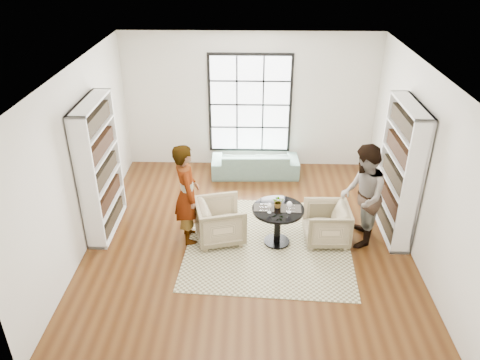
{
  "coord_description": "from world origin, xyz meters",
  "views": [
    {
      "loc": [
        0.04,
        -6.79,
        4.84
      ],
      "look_at": [
        -0.15,
        0.4,
        0.95
      ],
      "focal_mm": 35.0,
      "sensor_mm": 36.0,
      "label": 1
    }
  ],
  "objects_px": {
    "person_left": "(187,194)",
    "wine_glass_left": "(269,206)",
    "sofa": "(255,163)",
    "armchair_left": "(220,221)",
    "person_right": "(362,196)",
    "wine_glass_right": "(289,205)",
    "flower_centerpiece": "(278,202)",
    "armchair_right": "(326,224)",
    "pedestal_table": "(278,218)"
  },
  "relations": [
    {
      "from": "person_left",
      "to": "wine_glass_left",
      "type": "distance_m",
      "value": 1.4
    },
    {
      "from": "person_left",
      "to": "wine_glass_right",
      "type": "xyz_separation_m",
      "value": [
        1.71,
        -0.21,
        -0.05
      ]
    },
    {
      "from": "armchair_left",
      "to": "person_left",
      "type": "bearing_deg",
      "value": 75.68
    },
    {
      "from": "person_right",
      "to": "wine_glass_left",
      "type": "distance_m",
      "value": 1.57
    },
    {
      "from": "person_left",
      "to": "person_right",
      "type": "height_order",
      "value": "person_right"
    },
    {
      "from": "armchair_left",
      "to": "person_right",
      "type": "bearing_deg",
      "value": -104.39
    },
    {
      "from": "armchair_left",
      "to": "wine_glass_left",
      "type": "distance_m",
      "value": 0.98
    },
    {
      "from": "person_right",
      "to": "flower_centerpiece",
      "type": "height_order",
      "value": "person_right"
    },
    {
      "from": "sofa",
      "to": "armchair_left",
      "type": "height_order",
      "value": "armchair_left"
    },
    {
      "from": "person_left",
      "to": "person_right",
      "type": "relative_size",
      "value": 1.0
    },
    {
      "from": "armchair_right",
      "to": "wine_glass_right",
      "type": "relative_size",
      "value": 3.74
    },
    {
      "from": "person_left",
      "to": "flower_centerpiece",
      "type": "height_order",
      "value": "person_left"
    },
    {
      "from": "armchair_right",
      "to": "wine_glass_right",
      "type": "xyz_separation_m",
      "value": [
        -0.67,
        -0.2,
        0.5
      ]
    },
    {
      "from": "wine_glass_left",
      "to": "wine_glass_right",
      "type": "height_order",
      "value": "wine_glass_right"
    },
    {
      "from": "person_right",
      "to": "wine_glass_left",
      "type": "bearing_deg",
      "value": -74.39
    },
    {
      "from": "sofa",
      "to": "person_left",
      "type": "bearing_deg",
      "value": 63.05
    },
    {
      "from": "sofa",
      "to": "armchair_left",
      "type": "relative_size",
      "value": 2.34
    },
    {
      "from": "armchair_right",
      "to": "person_left",
      "type": "distance_m",
      "value": 2.45
    },
    {
      "from": "sofa",
      "to": "person_left",
      "type": "height_order",
      "value": "person_left"
    },
    {
      "from": "wine_glass_left",
      "to": "flower_centerpiece",
      "type": "relative_size",
      "value": 0.79
    },
    {
      "from": "wine_glass_right",
      "to": "armchair_left",
      "type": "bearing_deg",
      "value": 169.91
    },
    {
      "from": "sofa",
      "to": "armchair_right",
      "type": "height_order",
      "value": "armchair_right"
    },
    {
      "from": "armchair_right",
      "to": "wine_glass_left",
      "type": "distance_m",
      "value": 1.13
    },
    {
      "from": "person_right",
      "to": "flower_centerpiece",
      "type": "relative_size",
      "value": 8.2
    },
    {
      "from": "sofa",
      "to": "person_right",
      "type": "bearing_deg",
      "value": 123.75
    },
    {
      "from": "person_left",
      "to": "wine_glass_right",
      "type": "distance_m",
      "value": 1.72
    },
    {
      "from": "person_left",
      "to": "flower_centerpiece",
      "type": "relative_size",
      "value": 8.16
    },
    {
      "from": "person_left",
      "to": "person_right",
      "type": "xyz_separation_m",
      "value": [
        2.93,
        -0.0,
        0.0
      ]
    },
    {
      "from": "pedestal_table",
      "to": "sofa",
      "type": "bearing_deg",
      "value": 98.28
    },
    {
      "from": "sofa",
      "to": "flower_centerpiece",
      "type": "bearing_deg",
      "value": 96.63
    },
    {
      "from": "person_right",
      "to": "person_left",
      "type": "bearing_deg",
      "value": -82.59
    },
    {
      "from": "sofa",
      "to": "armchair_left",
      "type": "xyz_separation_m",
      "value": [
        -0.61,
        -2.47,
        0.09
      ]
    },
    {
      "from": "sofa",
      "to": "armchair_left",
      "type": "bearing_deg",
      "value": 74.31
    },
    {
      "from": "flower_centerpiece",
      "to": "person_right",
      "type": "bearing_deg",
      "value": 2.23
    },
    {
      "from": "person_left",
      "to": "wine_glass_right",
      "type": "bearing_deg",
      "value": -112.43
    },
    {
      "from": "wine_glass_left",
      "to": "wine_glass_right",
      "type": "xyz_separation_m",
      "value": [
        0.33,
        0.02,
        0.02
      ]
    },
    {
      "from": "pedestal_table",
      "to": "person_right",
      "type": "bearing_deg",
      "value": 3.67
    },
    {
      "from": "armchair_left",
      "to": "wine_glass_left",
      "type": "bearing_deg",
      "value": -119.41
    },
    {
      "from": "armchair_left",
      "to": "person_right",
      "type": "height_order",
      "value": "person_right"
    },
    {
      "from": "pedestal_table",
      "to": "armchair_right",
      "type": "distance_m",
      "value": 0.87
    },
    {
      "from": "armchair_left",
      "to": "wine_glass_left",
      "type": "xyz_separation_m",
      "value": [
        0.83,
        -0.22,
        0.46
      ]
    },
    {
      "from": "armchair_left",
      "to": "armchair_right",
      "type": "height_order",
      "value": "armchair_left"
    },
    {
      "from": "wine_glass_left",
      "to": "flower_centerpiece",
      "type": "height_order",
      "value": "flower_centerpiece"
    },
    {
      "from": "armchair_left",
      "to": "wine_glass_right",
      "type": "distance_m",
      "value": 1.27
    },
    {
      "from": "sofa",
      "to": "flower_centerpiece",
      "type": "height_order",
      "value": "flower_centerpiece"
    },
    {
      "from": "pedestal_table",
      "to": "armchair_left",
      "type": "relative_size",
      "value": 1.08
    },
    {
      "from": "wine_glass_left",
      "to": "armchair_left",
      "type": "bearing_deg",
      "value": 164.91
    },
    {
      "from": "armchair_right",
      "to": "person_left",
      "type": "relative_size",
      "value": 0.42
    },
    {
      "from": "person_right",
      "to": "sofa",
      "type": "bearing_deg",
      "value": -136.98
    },
    {
      "from": "armchair_left",
      "to": "person_right",
      "type": "distance_m",
      "value": 2.44
    }
  ]
}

